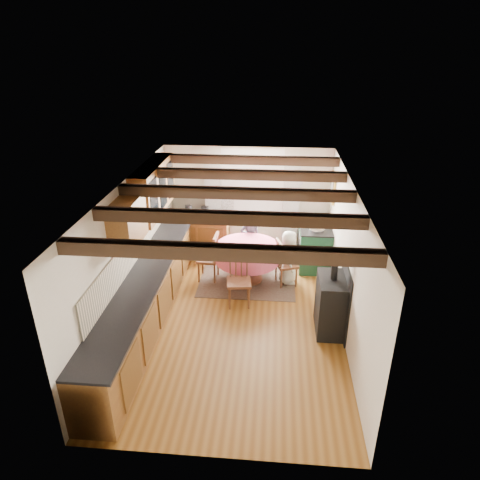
# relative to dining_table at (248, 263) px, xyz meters

# --- Properties ---
(floor) EXTENTS (3.60, 5.50, 0.00)m
(floor) POSITION_rel_dining_table_xyz_m (-0.10, -1.35, -0.39)
(floor) COLOR brown
(floor) RESTS_ON ground
(ceiling) EXTENTS (3.60, 5.50, 0.00)m
(ceiling) POSITION_rel_dining_table_xyz_m (-0.10, -1.35, 2.01)
(ceiling) COLOR white
(ceiling) RESTS_ON ground
(wall_back) EXTENTS (3.60, 0.00, 2.40)m
(wall_back) POSITION_rel_dining_table_xyz_m (-0.10, 1.40, 0.81)
(wall_back) COLOR silver
(wall_back) RESTS_ON ground
(wall_front) EXTENTS (3.60, 0.00, 2.40)m
(wall_front) POSITION_rel_dining_table_xyz_m (-0.10, -4.10, 0.81)
(wall_front) COLOR silver
(wall_front) RESTS_ON ground
(wall_left) EXTENTS (0.00, 5.50, 2.40)m
(wall_left) POSITION_rel_dining_table_xyz_m (-1.90, -1.35, 0.81)
(wall_left) COLOR silver
(wall_left) RESTS_ON ground
(wall_right) EXTENTS (0.00, 5.50, 2.40)m
(wall_right) POSITION_rel_dining_table_xyz_m (1.70, -1.35, 0.81)
(wall_right) COLOR silver
(wall_right) RESTS_ON ground
(beam_a) EXTENTS (3.60, 0.16, 0.16)m
(beam_a) POSITION_rel_dining_table_xyz_m (-0.10, -3.35, 1.92)
(beam_a) COLOR #332013
(beam_a) RESTS_ON ceiling
(beam_b) EXTENTS (3.60, 0.16, 0.16)m
(beam_b) POSITION_rel_dining_table_xyz_m (-0.10, -2.35, 1.92)
(beam_b) COLOR #332013
(beam_b) RESTS_ON ceiling
(beam_c) EXTENTS (3.60, 0.16, 0.16)m
(beam_c) POSITION_rel_dining_table_xyz_m (-0.10, -1.35, 1.92)
(beam_c) COLOR #332013
(beam_c) RESTS_ON ceiling
(beam_d) EXTENTS (3.60, 0.16, 0.16)m
(beam_d) POSITION_rel_dining_table_xyz_m (-0.10, -0.35, 1.92)
(beam_d) COLOR #332013
(beam_d) RESTS_ON ceiling
(beam_e) EXTENTS (3.60, 0.16, 0.16)m
(beam_e) POSITION_rel_dining_table_xyz_m (-0.10, 0.65, 1.92)
(beam_e) COLOR #332013
(beam_e) RESTS_ON ceiling
(splash_left) EXTENTS (0.02, 4.50, 0.55)m
(splash_left) POSITION_rel_dining_table_xyz_m (-1.88, -1.05, 0.81)
(splash_left) COLOR beige
(splash_left) RESTS_ON wall_left
(splash_back) EXTENTS (1.40, 0.02, 0.55)m
(splash_back) POSITION_rel_dining_table_xyz_m (-1.10, 1.38, 0.81)
(splash_back) COLOR beige
(splash_back) RESTS_ON wall_back
(base_cabinet_left) EXTENTS (0.60, 5.30, 0.88)m
(base_cabinet_left) POSITION_rel_dining_table_xyz_m (-1.60, -1.35, 0.05)
(base_cabinet_left) COLOR brown
(base_cabinet_left) RESTS_ON floor
(base_cabinet_back) EXTENTS (1.30, 0.60, 0.88)m
(base_cabinet_back) POSITION_rel_dining_table_xyz_m (-1.15, 1.10, 0.05)
(base_cabinet_back) COLOR brown
(base_cabinet_back) RESTS_ON floor
(worktop_left) EXTENTS (0.64, 5.30, 0.04)m
(worktop_left) POSITION_rel_dining_table_xyz_m (-1.58, -1.35, 0.51)
(worktop_left) COLOR black
(worktop_left) RESTS_ON base_cabinet_left
(worktop_back) EXTENTS (1.30, 0.64, 0.04)m
(worktop_back) POSITION_rel_dining_table_xyz_m (-1.15, 1.08, 0.51)
(worktop_back) COLOR black
(worktop_back) RESTS_ON base_cabinet_back
(wall_cabinet_glass) EXTENTS (0.34, 1.80, 0.90)m
(wall_cabinet_glass) POSITION_rel_dining_table_xyz_m (-1.73, -0.15, 1.56)
(wall_cabinet_glass) COLOR brown
(wall_cabinet_glass) RESTS_ON wall_left
(wall_cabinet_solid) EXTENTS (0.34, 0.90, 0.70)m
(wall_cabinet_solid) POSITION_rel_dining_table_xyz_m (-1.73, -1.65, 1.51)
(wall_cabinet_solid) COLOR brown
(wall_cabinet_solid) RESTS_ON wall_left
(window_frame) EXTENTS (1.34, 0.03, 1.54)m
(window_frame) POSITION_rel_dining_table_xyz_m (-0.00, 1.39, 1.21)
(window_frame) COLOR white
(window_frame) RESTS_ON wall_back
(window_pane) EXTENTS (1.20, 0.01, 1.40)m
(window_pane) POSITION_rel_dining_table_xyz_m (-0.00, 1.39, 1.21)
(window_pane) COLOR white
(window_pane) RESTS_ON wall_back
(curtain_left) EXTENTS (0.35, 0.10, 2.10)m
(curtain_left) POSITION_rel_dining_table_xyz_m (-0.85, 1.30, 0.71)
(curtain_left) COLOR silver
(curtain_left) RESTS_ON wall_back
(curtain_right) EXTENTS (0.35, 0.10, 2.10)m
(curtain_right) POSITION_rel_dining_table_xyz_m (0.85, 1.30, 0.71)
(curtain_right) COLOR silver
(curtain_right) RESTS_ON wall_back
(curtain_rod) EXTENTS (2.00, 0.03, 0.03)m
(curtain_rod) POSITION_rel_dining_table_xyz_m (-0.00, 1.30, 1.81)
(curtain_rod) COLOR black
(curtain_rod) RESTS_ON wall_back
(wall_picture) EXTENTS (0.04, 0.50, 0.60)m
(wall_picture) POSITION_rel_dining_table_xyz_m (1.67, 0.95, 1.31)
(wall_picture) COLOR gold
(wall_picture) RESTS_ON wall_right
(wall_plate) EXTENTS (0.30, 0.02, 0.30)m
(wall_plate) POSITION_rel_dining_table_xyz_m (0.95, 1.37, 1.31)
(wall_plate) COLOR silver
(wall_plate) RESTS_ON wall_back
(rug) EXTENTS (1.91, 1.48, 0.01)m
(rug) POSITION_rel_dining_table_xyz_m (0.00, 0.00, -0.38)
(rug) COLOR brown
(rug) RESTS_ON floor
(dining_table) EXTENTS (1.28, 1.28, 0.77)m
(dining_table) POSITION_rel_dining_table_xyz_m (0.00, 0.00, 0.00)
(dining_table) COLOR #F14D79
(dining_table) RESTS_ON floor
(chair_near) EXTENTS (0.48, 0.50, 1.00)m
(chair_near) POSITION_rel_dining_table_xyz_m (-0.09, -0.87, 0.11)
(chair_near) COLOR brown
(chair_near) RESTS_ON floor
(chair_left) EXTENTS (0.47, 0.45, 0.99)m
(chair_left) POSITION_rel_dining_table_xyz_m (-0.79, -0.00, 0.11)
(chair_left) COLOR brown
(chair_left) RESTS_ON floor
(chair_right) EXTENTS (0.53, 0.52, 0.95)m
(chair_right) POSITION_rel_dining_table_xyz_m (0.77, -0.06, 0.09)
(chair_right) COLOR brown
(chair_right) RESTS_ON floor
(aga_range) EXTENTS (0.65, 1.01, 0.93)m
(aga_range) POSITION_rel_dining_table_xyz_m (1.37, 0.76, 0.08)
(aga_range) COLOR #19462D
(aga_range) RESTS_ON floor
(cast_iron_stove) EXTENTS (0.45, 0.76, 1.51)m
(cast_iron_stove) POSITION_rel_dining_table_xyz_m (1.48, -1.50, 0.37)
(cast_iron_stove) COLOR black
(cast_iron_stove) RESTS_ON floor
(child_far) EXTENTS (0.44, 0.31, 1.16)m
(child_far) POSITION_rel_dining_table_xyz_m (0.00, 0.74, 0.19)
(child_far) COLOR #3B3A47
(child_far) RESTS_ON floor
(child_right) EXTENTS (0.38, 0.56, 1.10)m
(child_right) POSITION_rel_dining_table_xyz_m (0.80, 0.01, 0.17)
(child_right) COLOR silver
(child_right) RESTS_ON floor
(bowl_a) EXTENTS (0.26, 0.26, 0.05)m
(bowl_a) POSITION_rel_dining_table_xyz_m (-0.17, -0.13, 0.41)
(bowl_a) COLOR silver
(bowl_a) RESTS_ON dining_table
(bowl_b) EXTENTS (0.28, 0.28, 0.06)m
(bowl_b) POSITION_rel_dining_table_xyz_m (0.08, -0.17, 0.42)
(bowl_b) COLOR silver
(bowl_b) RESTS_ON dining_table
(cup) EXTENTS (0.11, 0.11, 0.09)m
(cup) POSITION_rel_dining_table_xyz_m (0.06, -0.43, 0.43)
(cup) COLOR silver
(cup) RESTS_ON dining_table
(canister_tall) EXTENTS (0.15, 0.15, 0.26)m
(canister_tall) POSITION_rel_dining_table_xyz_m (-1.36, 1.06, 0.66)
(canister_tall) COLOR #262628
(canister_tall) RESTS_ON worktop_back
(canister_wide) EXTENTS (0.17, 0.17, 0.18)m
(canister_wide) POSITION_rel_dining_table_xyz_m (-1.03, 1.21, 0.63)
(canister_wide) COLOR #262628
(canister_wide) RESTS_ON worktop_back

